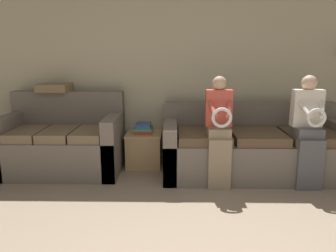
{
  "coord_description": "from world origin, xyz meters",
  "views": [
    {
      "loc": [
        -0.23,
        -1.45,
        1.5
      ],
      "look_at": [
        -0.29,
        1.89,
        0.77
      ],
      "focal_mm": 35.0,
      "sensor_mm": 36.0,
      "label": 1
    }
  ],
  "objects_px": {
    "child_left_seated": "(219,127)",
    "child_right_seated": "(308,127)",
    "throw_pillow": "(55,87)",
    "book_stack": "(144,128)",
    "couch_main": "(254,149)",
    "couch_side": "(64,144)",
    "side_shelf": "(144,149)"
  },
  "relations": [
    {
      "from": "side_shelf",
      "to": "book_stack",
      "type": "relative_size",
      "value": 1.75
    },
    {
      "from": "couch_main",
      "to": "throw_pillow",
      "type": "relative_size",
      "value": 5.61
    },
    {
      "from": "child_right_seated",
      "to": "book_stack",
      "type": "distance_m",
      "value": 2.06
    },
    {
      "from": "couch_main",
      "to": "couch_side",
      "type": "height_order",
      "value": "couch_side"
    },
    {
      "from": "child_right_seated",
      "to": "throw_pillow",
      "type": "relative_size",
      "value": 3.13
    },
    {
      "from": "couch_main",
      "to": "child_right_seated",
      "type": "xyz_separation_m",
      "value": [
        0.51,
        -0.39,
        0.37
      ]
    },
    {
      "from": "couch_main",
      "to": "child_right_seated",
      "type": "bearing_deg",
      "value": -37.97
    },
    {
      "from": "child_left_seated",
      "to": "child_right_seated",
      "type": "distance_m",
      "value": 1.01
    },
    {
      "from": "throw_pillow",
      "to": "child_right_seated",
      "type": "bearing_deg",
      "value": -13.76
    },
    {
      "from": "couch_side",
      "to": "book_stack",
      "type": "height_order",
      "value": "couch_side"
    },
    {
      "from": "couch_main",
      "to": "couch_side",
      "type": "xyz_separation_m",
      "value": [
        -2.46,
        0.07,
        0.03
      ]
    },
    {
      "from": "book_stack",
      "to": "side_shelf",
      "type": "bearing_deg",
      "value": -42.63
    },
    {
      "from": "child_left_seated",
      "to": "side_shelf",
      "type": "bearing_deg",
      "value": 143.78
    },
    {
      "from": "side_shelf",
      "to": "throw_pillow",
      "type": "relative_size",
      "value": 1.27
    },
    {
      "from": "couch_side",
      "to": "child_left_seated",
      "type": "xyz_separation_m",
      "value": [
        1.96,
        -0.47,
        0.33
      ]
    },
    {
      "from": "couch_side",
      "to": "throw_pillow",
      "type": "bearing_deg",
      "value": 119.42
    },
    {
      "from": "couch_main",
      "to": "child_left_seated",
      "type": "xyz_separation_m",
      "value": [
        -0.51,
        -0.4,
        0.37
      ]
    },
    {
      "from": "child_left_seated",
      "to": "book_stack",
      "type": "bearing_deg",
      "value": 143.75
    },
    {
      "from": "side_shelf",
      "to": "throw_pillow",
      "type": "bearing_deg",
      "value": 175.5
    },
    {
      "from": "couch_main",
      "to": "side_shelf",
      "type": "height_order",
      "value": "couch_main"
    },
    {
      "from": "couch_main",
      "to": "child_left_seated",
      "type": "height_order",
      "value": "child_left_seated"
    },
    {
      "from": "book_stack",
      "to": "child_right_seated",
      "type": "bearing_deg",
      "value": -19.27
    },
    {
      "from": "couch_main",
      "to": "book_stack",
      "type": "distance_m",
      "value": 1.47
    },
    {
      "from": "couch_main",
      "to": "child_right_seated",
      "type": "height_order",
      "value": "child_right_seated"
    },
    {
      "from": "couch_side",
      "to": "throw_pillow",
      "type": "xyz_separation_m",
      "value": [
        -0.17,
        0.3,
        0.71
      ]
    },
    {
      "from": "book_stack",
      "to": "couch_main",
      "type": "bearing_deg",
      "value": -11.18
    },
    {
      "from": "child_right_seated",
      "to": "child_left_seated",
      "type": "bearing_deg",
      "value": -179.89
    },
    {
      "from": "child_right_seated",
      "to": "couch_side",
      "type": "bearing_deg",
      "value": 171.08
    },
    {
      "from": "couch_side",
      "to": "child_left_seated",
      "type": "bearing_deg",
      "value": -13.44
    },
    {
      "from": "child_right_seated",
      "to": "side_shelf",
      "type": "distance_m",
      "value": 2.1
    },
    {
      "from": "couch_side",
      "to": "child_right_seated",
      "type": "height_order",
      "value": "child_right_seated"
    },
    {
      "from": "child_left_seated",
      "to": "book_stack",
      "type": "height_order",
      "value": "child_left_seated"
    }
  ]
}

